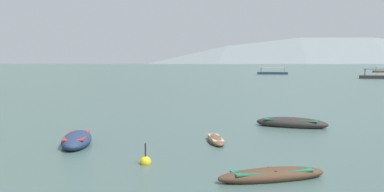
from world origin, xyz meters
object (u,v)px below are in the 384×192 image
at_px(ferry_1, 382,77).
at_px(mooring_buoy, 146,162).
at_px(ferry_2, 384,71).
at_px(rowboat_5, 216,140).
at_px(rowboat_0, 292,123).
at_px(rowboat_4, 77,140).
at_px(ferry_0, 273,73).
at_px(rowboat_1, 272,175).

relative_size(ferry_1, mooring_buoy, 11.25).
bearing_deg(ferry_2, rowboat_5, -110.24).
distance_m(rowboat_0, rowboat_4, 13.13).
bearing_deg(rowboat_4, rowboat_5, 12.20).
bearing_deg(ferry_0, rowboat_4, -98.66).
relative_size(rowboat_4, mooring_buoy, 4.38).
bearing_deg(ferry_0, rowboat_0, -93.96).
distance_m(rowboat_1, rowboat_5, 7.29).
xyz_separation_m(rowboat_5, mooring_buoy, (-2.50, -5.08, -0.02)).
distance_m(rowboat_5, ferry_1, 96.30).
relative_size(ferry_0, ferry_1, 0.94).
xyz_separation_m(rowboat_1, mooring_buoy, (-4.74, 1.86, -0.07)).
xyz_separation_m(rowboat_1, ferry_0, (10.44, 132.12, 0.28)).
distance_m(rowboat_4, mooring_buoy, 5.50).
xyz_separation_m(rowboat_0, ferry_1, (31.53, 83.64, 0.21)).
relative_size(rowboat_5, ferry_2, 0.38).
bearing_deg(ferry_1, rowboat_5, -111.91).
bearing_deg(rowboat_0, rowboat_4, -147.09).
height_order(rowboat_5, ferry_2, ferry_2).
distance_m(ferry_2, mooring_buoy, 172.63).
height_order(rowboat_0, rowboat_1, rowboat_0).
height_order(rowboat_1, rowboat_4, rowboat_4).
relative_size(rowboat_1, ferry_2, 0.49).
height_order(rowboat_1, mooring_buoy, mooring_buoy).
xyz_separation_m(rowboat_5, ferry_1, (35.94, 89.34, 0.33)).
relative_size(rowboat_4, ferry_0, 0.41).
height_order(ferry_1, ferry_2, same).
distance_m(rowboat_5, ferry_2, 167.00).
distance_m(rowboat_5, ferry_0, 125.82).
xyz_separation_m(rowboat_4, mooring_buoy, (4.12, -3.65, -0.14)).
height_order(rowboat_1, ferry_1, ferry_1).
xyz_separation_m(rowboat_1, ferry_2, (55.54, 163.63, 0.28)).
xyz_separation_m(rowboat_0, ferry_0, (8.27, 119.48, 0.21)).
height_order(ferry_0, ferry_1, same).
relative_size(ferry_0, ferry_2, 1.24).
bearing_deg(rowboat_5, rowboat_1, -72.18).
distance_m(rowboat_0, rowboat_5, 7.20).
height_order(ferry_2, mooring_buoy, ferry_2).
distance_m(ferry_1, ferry_2, 70.80).
distance_m(rowboat_1, rowboat_4, 10.43).
bearing_deg(ferry_1, rowboat_1, -109.29).
bearing_deg(mooring_buoy, ferry_2, 69.56).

